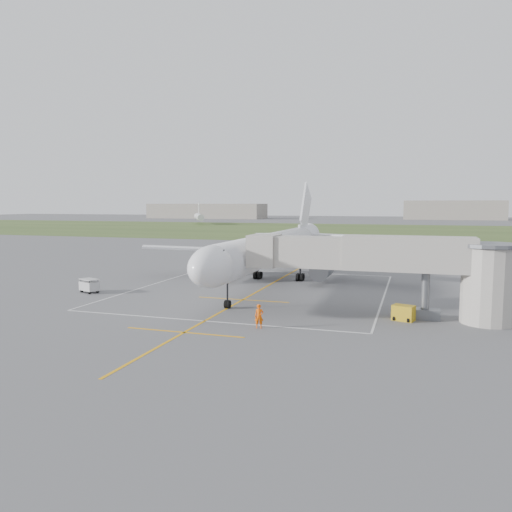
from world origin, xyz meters
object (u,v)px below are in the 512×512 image
(airliner, at_px, (271,249))
(ramp_worker_wing, at_px, (226,277))
(ramp_worker_nose, at_px, (259,316))
(jet_bridge, at_px, (399,264))
(baggage_cart, at_px, (89,286))
(gpu_unit, at_px, (403,313))

(airliner, bearing_deg, ramp_worker_wing, -164.37)
(ramp_worker_nose, relative_size, ramp_worker_wing, 1.12)
(jet_bridge, height_order, ramp_worker_wing, jet_bridge)
(baggage_cart, bearing_deg, ramp_worker_nose, 0.60)
(baggage_cart, bearing_deg, ramp_worker_wing, 63.32)
(baggage_cart, distance_m, ramp_worker_nose, 25.04)
(jet_bridge, bearing_deg, airliner, 137.81)
(ramp_worker_nose, distance_m, ramp_worker_wing, 22.78)
(airliner, xyz_separation_m, jet_bridge, (15.72, -14.25, 0.35))
(airliner, bearing_deg, baggage_cart, -146.14)
(jet_bridge, relative_size, ramp_worker_nose, 11.96)
(gpu_unit, relative_size, baggage_cart, 0.79)
(gpu_unit, bearing_deg, airliner, 154.26)
(airliner, distance_m, baggage_cart, 21.89)
(ramp_worker_wing, bearing_deg, gpu_unit, 171.97)
(airliner, relative_size, gpu_unit, 22.82)
(jet_bridge, xyz_separation_m, gpu_unit, (0.53, -1.13, -4.09))
(baggage_cart, xyz_separation_m, ramp_worker_wing, (12.49, 10.51, 0.07))
(airliner, relative_size, baggage_cart, 17.94)
(ramp_worker_wing, bearing_deg, jet_bridge, 173.53)
(jet_bridge, relative_size, baggage_cart, 8.98)
(jet_bridge, bearing_deg, ramp_worker_nose, -144.84)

